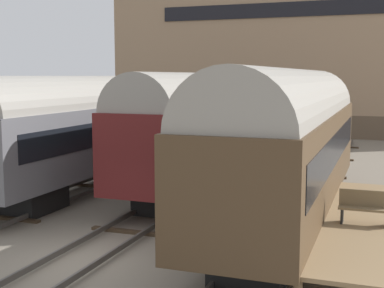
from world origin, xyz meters
The scene contains 9 objects.
ground_plane centered at (0.00, 0.00, 0.00)m, with size 200.00×200.00×0.00m, color slate.
track_middle centered at (0.00, 0.00, 0.14)m, with size 2.60×60.00×0.26m.
track_right centered at (4.76, 0.00, 0.14)m, with size 2.60×60.00×0.26m.
train_car_maroon centered at (0.00, 11.50, 2.99)m, with size 2.93×16.34×5.24m.
train_car_grey centered at (-4.76, 10.30, 2.92)m, with size 2.85×18.28×5.10m.
train_car_brown centered at (4.76, 5.56, 3.02)m, with size 3.11×15.26×5.34m.
station_platform centered at (7.34, 3.17, 1.03)m, with size 2.53×10.15×1.13m.
bench centered at (7.35, 2.56, 1.62)m, with size 1.40×0.40×0.91m.
warehouse_building centered at (0.80, 38.31, 9.54)m, with size 33.89×11.62×19.08m.
Camera 1 is at (7.75, -12.20, 5.10)m, focal length 50.00 mm.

